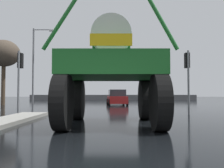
{
  "coord_description": "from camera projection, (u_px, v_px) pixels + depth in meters",
  "views": [
    {
      "loc": [
        0.31,
        -4.25,
        1.14
      ],
      "look_at": [
        0.17,
        8.5,
        1.65
      ],
      "focal_mm": 38.08,
      "sensor_mm": 36.0,
      "label": 1
    }
  ],
  "objects": [
    {
      "name": "traffic_signal_near_right",
      "position": [
        187.0,
        68.0,
        13.14
      ],
      "size": [
        0.24,
        0.54,
        3.5
      ],
      "color": "slate",
      "rests_on": "ground"
    },
    {
      "name": "ground_plane",
      "position": [
        111.0,
        106.0,
        22.19
      ],
      "size": [
        120.0,
        120.0,
        0.0
      ],
      "primitive_type": "plane",
      "color": "black"
    },
    {
      "name": "oversize_sprayer",
      "position": [
        111.0,
        71.0,
        8.9
      ],
      "size": [
        4.15,
        5.12,
        4.12
      ],
      "rotation": [
        0.0,
        0.0,
        1.58
      ],
      "color": "black",
      "rests_on": "ground"
    },
    {
      "name": "sedan_ahead",
      "position": [
        117.0,
        98.0,
        23.65
      ],
      "size": [
        2.18,
        4.24,
        1.52
      ],
      "rotation": [
        0.0,
        0.0,
        1.66
      ],
      "color": "maroon",
      "rests_on": "ground"
    },
    {
      "name": "traffic_signal_near_left",
      "position": [
        20.0,
        68.0,
        13.24
      ],
      "size": [
        0.24,
        0.54,
        3.5
      ],
      "color": "slate",
      "rests_on": "ground"
    },
    {
      "name": "streetlight_far_left",
      "position": [
        35.0,
        61.0,
        26.2
      ],
      "size": [
        2.34,
        0.24,
        8.37
      ],
      "color": "slate",
      "rests_on": "ground"
    },
    {
      "name": "roadside_barrier",
      "position": [
        113.0,
        97.0,
        41.62
      ],
      "size": [
        29.27,
        0.24,
        0.9
      ],
      "primitive_type": "cube",
      "color": "#59595B",
      "rests_on": "ground"
    },
    {
      "name": "bare_tree_left",
      "position": [
        4.0,
        54.0,
        23.76
      ],
      "size": [
        3.13,
        3.13,
        6.5
      ],
      "color": "#473828",
      "rests_on": "ground"
    }
  ]
}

